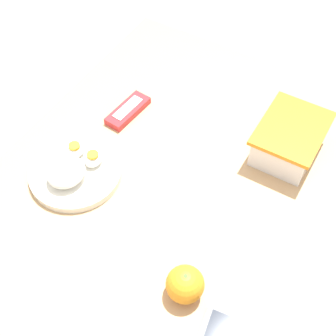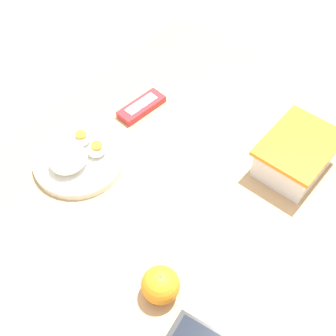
{
  "view_description": "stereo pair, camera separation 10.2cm",
  "coord_description": "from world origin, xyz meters",
  "px_view_note": "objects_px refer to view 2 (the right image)",
  "views": [
    {
      "loc": [
        0.49,
        0.3,
        1.58
      ],
      "look_at": [
        -0.05,
        -0.02,
        0.78
      ],
      "focal_mm": 50.0,
      "sensor_mm": 36.0,
      "label": 1
    },
    {
      "loc": [
        0.43,
        0.38,
        1.58
      ],
      "look_at": [
        -0.05,
        -0.02,
        0.78
      ],
      "focal_mm": 50.0,
      "sensor_mm": 36.0,
      "label": 2
    }
  ],
  "objects_px": {
    "food_container": "(296,156)",
    "orange_fruit": "(161,285)",
    "rice_plate": "(77,159)",
    "candy_bar": "(141,107)"
  },
  "relations": [
    {
      "from": "food_container",
      "to": "orange_fruit",
      "type": "height_order",
      "value": "food_container"
    },
    {
      "from": "orange_fruit",
      "to": "candy_bar",
      "type": "bearing_deg",
      "value": -133.98
    },
    {
      "from": "candy_bar",
      "to": "rice_plate",
      "type": "bearing_deg",
      "value": 1.38
    },
    {
      "from": "rice_plate",
      "to": "candy_bar",
      "type": "bearing_deg",
      "value": -178.62
    },
    {
      "from": "orange_fruit",
      "to": "food_container",
      "type": "bearing_deg",
      "value": 175.27
    },
    {
      "from": "orange_fruit",
      "to": "candy_bar",
      "type": "height_order",
      "value": "orange_fruit"
    },
    {
      "from": "rice_plate",
      "to": "candy_bar",
      "type": "xyz_separation_m",
      "value": [
        -0.22,
        -0.01,
        -0.01
      ]
    },
    {
      "from": "rice_plate",
      "to": "candy_bar",
      "type": "height_order",
      "value": "rice_plate"
    },
    {
      "from": "food_container",
      "to": "rice_plate",
      "type": "relative_size",
      "value": 0.88
    },
    {
      "from": "food_container",
      "to": "orange_fruit",
      "type": "xyz_separation_m",
      "value": [
        0.42,
        -0.03,
        -0.0
      ]
    }
  ]
}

